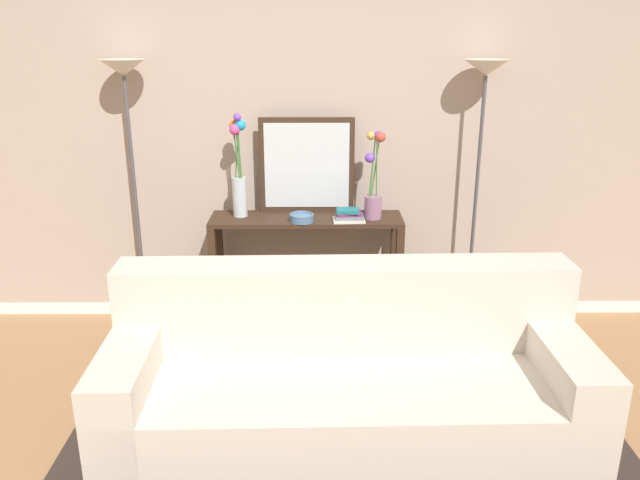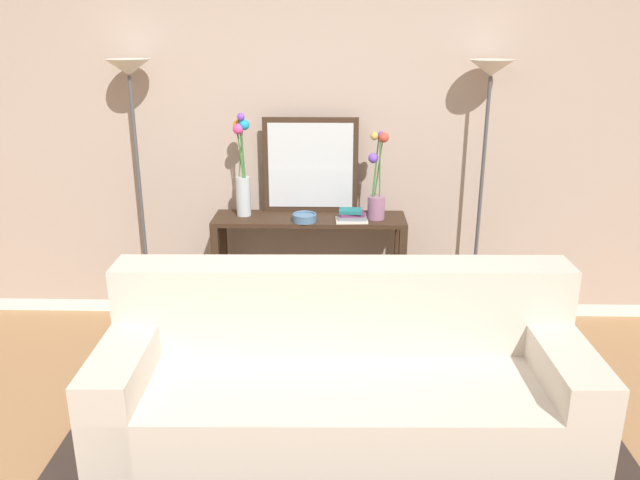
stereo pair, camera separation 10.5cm
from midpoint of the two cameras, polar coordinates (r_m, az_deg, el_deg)
The scene contains 12 objects.
back_wall at distance 4.42m, azimuth -2.98°, elevation 9.51°, with size 12.00×0.15×2.65m.
area_rug at distance 3.31m, azimuth 1.52°, elevation -18.94°, with size 2.86×1.66×0.01m.
couch at distance 3.27m, azimuth 1.45°, elevation -12.91°, with size 2.35×0.91×0.88m.
console_table at distance 4.31m, azimuth -1.92°, elevation -1.25°, with size 1.27×0.34×0.82m.
floor_lamp_left at distance 4.32m, azimuth -17.47°, elevation 9.99°, with size 0.28×0.28×1.83m.
floor_lamp_right at distance 4.26m, azimuth 13.61°, elevation 10.19°, with size 0.28×0.28×1.83m.
wall_mirror at distance 4.28m, azimuth -1.90°, elevation 6.69°, with size 0.63×0.02×0.64m.
vase_tall_flowers at distance 4.21m, azimuth -8.02°, elevation 6.01°, with size 0.11×0.14×0.68m.
vase_short_flowers at distance 4.16m, azimuth 4.11°, elevation 4.81°, with size 0.13×0.12×0.57m.
fruit_bowl at distance 4.12m, azimuth -2.38°, elevation 2.02°, with size 0.16×0.16×0.05m.
book_stack at distance 4.14m, azimuth 1.87°, elevation 2.21°, with size 0.21×0.15×0.08m.
book_row_under_console at distance 4.52m, azimuth -6.05°, elevation -7.24°, with size 0.39×0.18×0.13m.
Camera 1 is at (0.15, -2.23, 2.03)m, focal length 35.73 mm.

